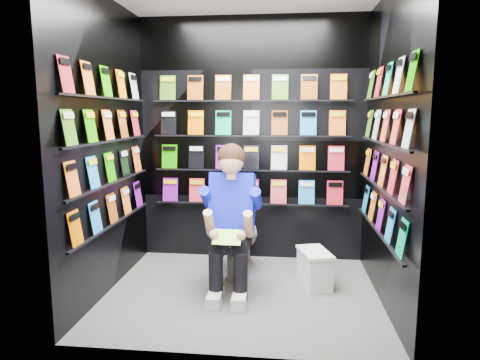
# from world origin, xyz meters

# --- Properties ---
(floor) EXTENTS (2.40, 2.40, 0.00)m
(floor) POSITION_xyz_m (0.00, 0.00, 0.00)
(floor) COLOR #5B5B59
(floor) RESTS_ON ground
(wall_back) EXTENTS (2.40, 0.04, 2.60)m
(wall_back) POSITION_xyz_m (0.00, 1.00, 1.30)
(wall_back) COLOR black
(wall_back) RESTS_ON floor
(wall_front) EXTENTS (2.40, 0.04, 2.60)m
(wall_front) POSITION_xyz_m (0.00, -1.00, 1.30)
(wall_front) COLOR black
(wall_front) RESTS_ON floor
(wall_left) EXTENTS (0.04, 2.00, 2.60)m
(wall_left) POSITION_xyz_m (-1.20, 0.00, 1.30)
(wall_left) COLOR black
(wall_left) RESTS_ON floor
(wall_right) EXTENTS (0.04, 2.00, 2.60)m
(wall_right) POSITION_xyz_m (1.20, 0.00, 1.30)
(wall_right) COLOR black
(wall_right) RESTS_ON floor
(comics_back) EXTENTS (2.10, 0.06, 1.37)m
(comics_back) POSITION_xyz_m (0.00, 0.97, 1.31)
(comics_back) COLOR red
(comics_back) RESTS_ON wall_back
(comics_left) EXTENTS (0.06, 1.70, 1.37)m
(comics_left) POSITION_xyz_m (-1.17, 0.00, 1.31)
(comics_left) COLOR red
(comics_left) RESTS_ON wall_left
(comics_right) EXTENTS (0.06, 1.70, 1.37)m
(comics_right) POSITION_xyz_m (1.17, 0.00, 1.31)
(comics_right) COLOR red
(comics_right) RESTS_ON wall_right
(toilet) EXTENTS (0.45, 0.77, 0.73)m
(toilet) POSITION_xyz_m (-0.10, 0.51, 0.37)
(toilet) COLOR white
(toilet) RESTS_ON floor
(longbox) EXTENTS (0.32, 0.45, 0.30)m
(longbox) POSITION_xyz_m (0.65, 0.25, 0.15)
(longbox) COLOR white
(longbox) RESTS_ON floor
(longbox_lid) EXTENTS (0.35, 0.47, 0.03)m
(longbox_lid) POSITION_xyz_m (0.65, 0.25, 0.32)
(longbox_lid) COLOR white
(longbox_lid) RESTS_ON longbox
(reader) EXTENTS (0.57, 0.81, 1.45)m
(reader) POSITION_xyz_m (-0.10, 0.13, 0.78)
(reader) COLOR #0D13C0
(reader) RESTS_ON toilet
(held_comic) EXTENTS (0.24, 0.15, 0.10)m
(held_comic) POSITION_xyz_m (-0.10, -0.22, 0.58)
(held_comic) COLOR green
(held_comic) RESTS_ON reader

